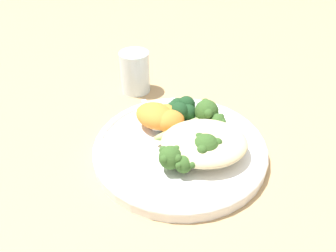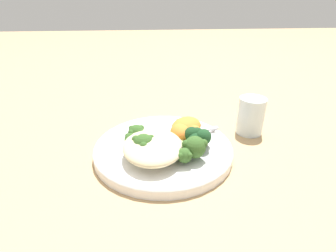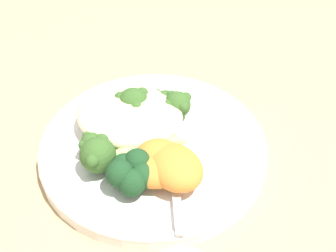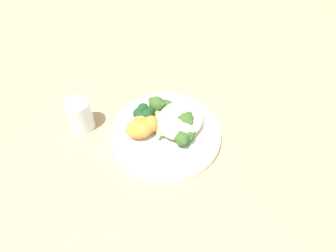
{
  "view_description": "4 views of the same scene",
  "coord_description": "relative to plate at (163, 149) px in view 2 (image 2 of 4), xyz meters",
  "views": [
    {
      "loc": [
        0.06,
        0.4,
        0.36
      ],
      "look_at": [
        0.03,
        -0.01,
        0.05
      ],
      "focal_mm": 35.0,
      "sensor_mm": 36.0,
      "label": 1
    },
    {
      "loc": [
        -0.44,
        0.02,
        0.3
      ],
      "look_at": [
        0.02,
        -0.02,
        0.06
      ],
      "focal_mm": 28.0,
      "sensor_mm": 36.0,
      "label": 2
    },
    {
      "loc": [
        0.11,
        -0.4,
        0.42
      ],
      "look_at": [
        0.03,
        0.01,
        0.04
      ],
      "focal_mm": 50.0,
      "sensor_mm": 36.0,
      "label": 3
    },
    {
      "loc": [
        0.37,
        0.19,
        0.54
      ],
      "look_at": [
        0.02,
        0.01,
        0.06
      ],
      "focal_mm": 28.0,
      "sensor_mm": 36.0,
      "label": 4
    }
  ],
  "objects": [
    {
      "name": "ground_plane",
      "position": [
        -0.01,
        0.01,
        -0.01
      ],
      "size": [
        4.0,
        4.0,
        0.0
      ],
      "primitive_type": "plane",
      "color": "tan"
    },
    {
      "name": "plate",
      "position": [
        0.0,
        0.0,
        0.0
      ],
      "size": [
        0.28,
        0.28,
        0.02
      ],
      "color": "white",
      "rests_on": "ground_plane"
    },
    {
      "name": "quinoa_mound",
      "position": [
        -0.03,
        0.02,
        0.03
      ],
      "size": [
        0.13,
        0.11,
        0.03
      ],
      "primitive_type": "ellipsoid",
      "color": "beige",
      "rests_on": "plate"
    },
    {
      "name": "broccoli_stalk_0",
      "position": [
        0.02,
        0.05,
        0.03
      ],
      "size": [
        0.04,
        0.1,
        0.03
      ],
      "rotation": [
        0.0,
        0.0,
        1.36
      ],
      "color": "#9EBC66",
      "rests_on": "plate"
    },
    {
      "name": "broccoli_stalk_1",
      "position": [
        0.0,
        0.04,
        0.02
      ],
      "size": [
        0.03,
        0.11,
        0.03
      ],
      "rotation": [
        0.0,
        0.0,
        1.62
      ],
      "color": "#9EBC66",
      "rests_on": "plate"
    },
    {
      "name": "broccoli_stalk_2",
      "position": [
        -0.03,
        0.03,
        0.03
      ],
      "size": [
        0.08,
        0.09,
        0.04
      ],
      "rotation": [
        0.0,
        0.0,
        2.24
      ],
      "color": "#9EBC66",
      "rests_on": "plate"
    },
    {
      "name": "broccoli_stalk_3",
      "position": [
        -0.03,
        0.01,
        0.02
      ],
      "size": [
        0.09,
        0.06,
        0.03
      ],
      "rotation": [
        0.0,
        0.0,
        2.64
      ],
      "color": "#9EBC66",
      "rests_on": "plate"
    },
    {
      "name": "broccoli_stalk_4",
      "position": [
        -0.03,
        -0.02,
        0.02
      ],
      "size": [
        0.12,
        0.06,
        0.03
      ],
      "rotation": [
        0.0,
        0.0,
        3.45
      ],
      "color": "#9EBC66",
      "rests_on": "plate"
    },
    {
      "name": "broccoli_stalk_5",
      "position": [
        -0.04,
        -0.05,
        0.03
      ],
      "size": [
        0.1,
        0.09,
        0.04
      ],
      "rotation": [
        0.0,
        0.0,
        3.8
      ],
      "color": "#9EBC66",
      "rests_on": "plate"
    },
    {
      "name": "sweet_potato_chunk_0",
      "position": [
        0.01,
        -0.04,
        0.03
      ],
      "size": [
        0.06,
        0.06,
        0.03
      ],
      "primitive_type": "ellipsoid",
      "rotation": [
        0.0,
        0.0,
        3.49
      ],
      "color": "orange",
      "rests_on": "plate"
    },
    {
      "name": "sweet_potato_chunk_1",
      "position": [
        0.02,
        -0.06,
        0.03
      ],
      "size": [
        0.06,
        0.05,
        0.03
      ],
      "primitive_type": "ellipsoid",
      "rotation": [
        0.0,
        0.0,
        0.2
      ],
      "color": "orange",
      "rests_on": "plate"
    },
    {
      "name": "sweet_potato_chunk_2",
      "position": [
        0.04,
        -0.05,
        0.03
      ],
      "size": [
        0.09,
        0.09,
        0.04
      ],
      "primitive_type": "ellipsoid",
      "rotation": [
        0.0,
        0.0,
        5.51
      ],
      "color": "orange",
      "rests_on": "plate"
    },
    {
      "name": "kale_tuft",
      "position": [
        -0.01,
        -0.07,
        0.03
      ],
      "size": [
        0.05,
        0.06,
        0.04
      ],
      "color": "#193D1E",
      "rests_on": "plate"
    },
    {
      "name": "spoon",
      "position": [
        0.04,
        -0.06,
        0.01
      ],
      "size": [
        0.05,
        0.1,
        0.01
      ],
      "rotation": [
        0.0,
        0.0,
        4.98
      ],
      "color": "silver",
      "rests_on": "plate"
    },
    {
      "name": "water_glass",
      "position": [
        0.07,
        -0.21,
        0.03
      ],
      "size": [
        0.06,
        0.06,
        0.09
      ],
      "primitive_type": "cylinder",
      "color": "silver",
      "rests_on": "ground_plane"
    }
  ]
}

